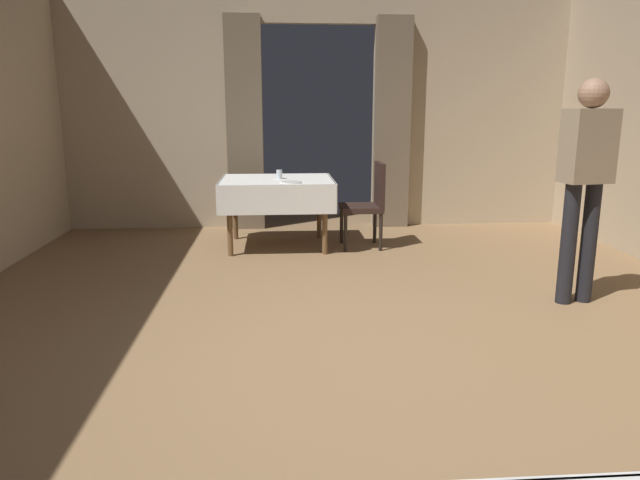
# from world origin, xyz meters

# --- Properties ---
(ground) EXTENTS (10.08, 10.08, 0.00)m
(ground) POSITION_xyz_m (0.00, 0.00, 0.00)
(ground) COLOR olive
(wall_back) EXTENTS (6.40, 0.27, 3.00)m
(wall_back) POSITION_xyz_m (0.00, 4.18, 1.52)
(wall_back) COLOR tan
(wall_back) RESTS_ON ground
(dining_table_mid) EXTENTS (1.22, 1.04, 0.75)m
(dining_table_mid) POSITION_xyz_m (-0.54, 3.03, 0.65)
(dining_table_mid) COLOR brown
(dining_table_mid) RESTS_ON ground
(chair_mid_right) EXTENTS (0.45, 0.44, 0.93)m
(chair_mid_right) POSITION_xyz_m (0.46, 2.93, 0.52)
(chair_mid_right) COLOR black
(chair_mid_right) RESTS_ON ground
(glass_mid_a) EXTENTS (0.06, 0.06, 0.10)m
(glass_mid_a) POSITION_xyz_m (-0.51, 3.03, 0.80)
(glass_mid_a) COLOR silver
(glass_mid_a) RESTS_ON dining_table_mid
(plate_mid_b) EXTENTS (0.22, 0.22, 0.01)m
(plate_mid_b) POSITION_xyz_m (-0.39, 2.68, 0.76)
(plate_mid_b) COLOR white
(plate_mid_b) RESTS_ON dining_table_mid
(person_waiter_by_doorway) EXTENTS (0.39, 0.27, 1.72)m
(person_waiter_by_doorway) POSITION_xyz_m (1.80, 0.95, 1.02)
(person_waiter_by_doorway) COLOR black
(person_waiter_by_doorway) RESTS_ON ground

